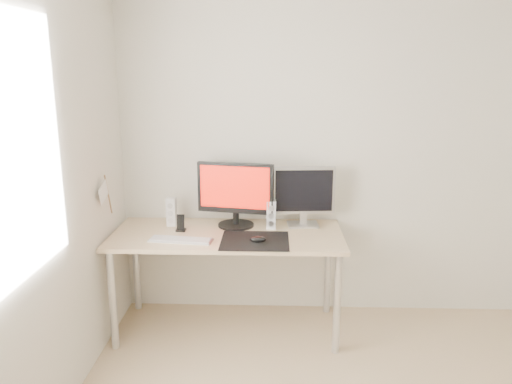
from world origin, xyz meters
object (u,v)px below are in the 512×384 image
object	(u,v)px
keyboard	(181,240)
mouse	(258,239)
desk	(227,244)
phone_dock	(181,226)
speaker_left	(172,212)
main_monitor	(235,192)
speaker_right	(271,214)
second_monitor	(304,193)

from	to	relation	value
keyboard	mouse	bearing A→B (deg)	-1.40
desk	phone_dock	distance (m)	0.35
mouse	desk	world-z (taller)	mouse
mouse	speaker_left	size ratio (longest dim) A/B	0.52
mouse	phone_dock	distance (m)	0.59
main_monitor	keyboard	size ratio (longest dim) A/B	1.27
mouse	speaker_left	distance (m)	0.73
speaker_right	keyboard	size ratio (longest dim) A/B	0.47
mouse	keyboard	distance (m)	0.51
main_monitor	mouse	bearing A→B (deg)	-63.38
speaker_left	main_monitor	bearing A→B (deg)	-0.97
second_monitor	speaker_left	xyz separation A→B (m)	(-0.95, -0.03, -0.14)
speaker_right	keyboard	distance (m)	0.67
main_monitor	phone_dock	xyz separation A→B (m)	(-0.38, -0.12, -0.22)
speaker_right	keyboard	xyz separation A→B (m)	(-0.60, -0.29, -0.09)
desk	second_monitor	world-z (taller)	second_monitor
speaker_left	speaker_right	bearing A→B (deg)	-3.29
speaker_left	keyboard	world-z (taller)	speaker_left
mouse	speaker_left	xyz separation A→B (m)	(-0.64, 0.35, 0.08)
speaker_right	phone_dock	xyz separation A→B (m)	(-0.63, -0.08, -0.07)
second_monitor	phone_dock	world-z (taller)	second_monitor
speaker_left	phone_dock	world-z (taller)	speaker_left
mouse	keyboard	world-z (taller)	mouse
desk	keyboard	xyz separation A→B (m)	(-0.29, -0.18, 0.09)
speaker_right	phone_dock	size ratio (longest dim) A/B	1.71
desk	keyboard	distance (m)	0.35
main_monitor	keyboard	distance (m)	0.53
desk	phone_dock	size ratio (longest dim) A/B	13.35
desk	main_monitor	bearing A→B (deg)	72.64
desk	second_monitor	xyz separation A→B (m)	(0.53, 0.19, 0.32)
desk	keyboard	world-z (taller)	keyboard
mouse	main_monitor	world-z (taller)	main_monitor
mouse	keyboard	bearing A→B (deg)	178.60
main_monitor	second_monitor	size ratio (longest dim) A/B	1.22
phone_dock	desk	bearing A→B (deg)	-6.03
desk	speaker_left	world-z (taller)	speaker_left
desk	speaker_right	xyz separation A→B (m)	(0.30, 0.12, 0.18)
second_monitor	speaker_right	distance (m)	0.28
mouse	main_monitor	distance (m)	0.45
keyboard	phone_dock	bearing A→B (deg)	99.94
desk	speaker_right	bearing A→B (deg)	21.47
second_monitor	speaker_left	bearing A→B (deg)	-178.31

